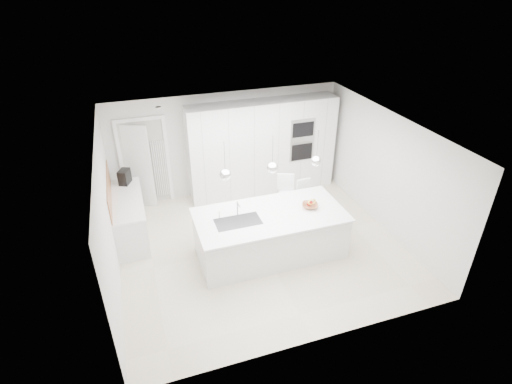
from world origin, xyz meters
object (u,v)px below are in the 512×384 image
object	(u,v)px
island_base	(271,236)
espresso_machine	(125,177)
bar_stool_left	(287,201)
fruit_bowl	(310,206)
bar_stool_right	(305,203)

from	to	relation	value
island_base	espresso_machine	world-z (taller)	espresso_machine
island_base	espresso_machine	size ratio (longest dim) A/B	8.90
island_base	bar_stool_left	world-z (taller)	bar_stool_left
fruit_bowl	espresso_machine	xyz separation A→B (m)	(-3.34, 2.15, 0.12)
bar_stool_left	bar_stool_right	size ratio (longest dim) A/B	1.14
island_base	bar_stool_right	size ratio (longest dim) A/B	2.76
espresso_machine	bar_stool_left	xyz separation A→B (m)	(3.23, -1.31, -0.48)
espresso_machine	bar_stool_right	xyz separation A→B (m)	(3.61, -1.38, -0.55)
fruit_bowl	bar_stool_left	bearing A→B (deg)	97.15
bar_stool_left	bar_stool_right	distance (m)	0.39
island_base	bar_stool_right	xyz separation A→B (m)	(1.08, 0.80, 0.08)
bar_stool_left	bar_stool_right	bearing A→B (deg)	10.90
fruit_bowl	island_base	bearing A→B (deg)	-177.90
bar_stool_left	fruit_bowl	bearing A→B (deg)	-60.95
island_base	espresso_machine	bearing A→B (deg)	139.22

